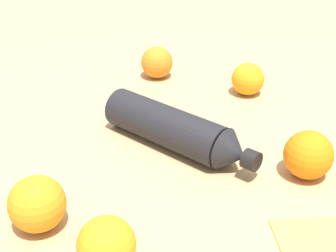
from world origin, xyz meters
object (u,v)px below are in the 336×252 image
Objects in this scene: orange_0 at (37,204)px; orange_1 at (107,245)px; orange_4 at (308,155)px; water_bottle at (178,130)px; orange_2 at (248,79)px; orange_3 at (157,62)px.

orange_1 is (0.11, -0.06, -0.00)m from orange_0.
orange_4 reaches higher than orange_1.
orange_2 is at bearing 96.09° from water_bottle.
orange_1 is at bearing -67.16° from water_bottle.
orange_3 is at bearing 83.59° from orange_0.
water_bottle is 3.65× the size of orange_0.
water_bottle is 0.28m from orange_2.
orange_1 is 1.02× the size of orange_2.
water_bottle is 3.93× the size of orange_1.
orange_1 is at bearing -85.25° from orange_3.
orange_1 is (-0.04, -0.30, 0.00)m from water_bottle.
orange_4 is (0.10, -0.31, 0.00)m from orange_2.
orange_3 is (0.06, 0.56, -0.00)m from orange_0.
water_bottle is at bearing 56.56° from orange_0.
orange_0 is 1.00× the size of orange_4.
orange_4 is at bearing -72.28° from orange_2.
orange_4 is at bearing -49.77° from orange_3.
orange_4 reaches higher than water_bottle.
orange_1 is 0.62m from orange_3.
orange_0 is 1.10× the size of orange_2.
orange_2 is (0.12, 0.26, -0.00)m from water_bottle.
orange_3 reaches higher than orange_1.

